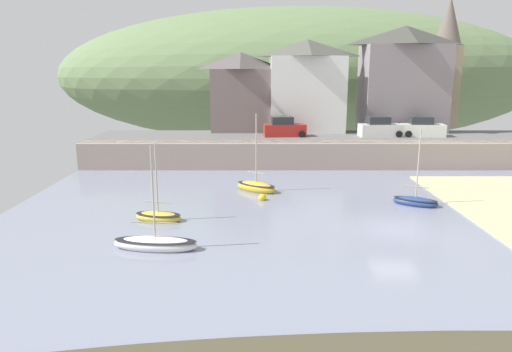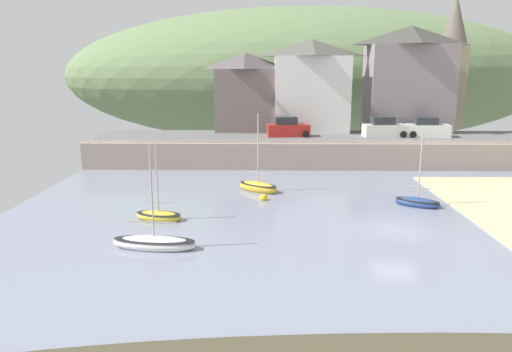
# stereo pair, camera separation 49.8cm
# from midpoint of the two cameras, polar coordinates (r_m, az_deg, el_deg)

# --- Properties ---
(ground) EXTENTS (48.00, 41.00, 0.61)m
(ground) POSITION_cam_midpoint_polar(r_m,az_deg,el_deg) (20.04, 28.98, -14.59)
(ground) COLOR gray
(quay_seawall) EXTENTS (48.00, 9.40, 2.40)m
(quay_seawall) POSITION_cam_midpoint_polar(r_m,az_deg,el_deg) (43.98, 11.17, 2.84)
(quay_seawall) COLOR gray
(quay_seawall) RESTS_ON ground
(hillside_backdrop) EXTENTS (80.00, 44.00, 21.99)m
(hillside_backdrop) POSITION_cam_midpoint_polar(r_m,az_deg,el_deg) (80.66, 6.28, 12.03)
(hillside_backdrop) COLOR #637C50
(hillside_backdrop) RESTS_ON ground
(waterfront_building_left) EXTENTS (6.50, 4.93, 8.23)m
(waterfront_building_left) POSITION_cam_midpoint_polar(r_m,az_deg,el_deg) (50.42, -1.03, 10.34)
(waterfront_building_left) COLOR slate
(waterfront_building_left) RESTS_ON ground
(waterfront_building_centre) EXTENTS (8.01, 5.82, 9.52)m
(waterfront_building_centre) POSITION_cam_midpoint_polar(r_m,az_deg,el_deg) (50.62, 7.02, 10.98)
(waterfront_building_centre) COLOR silver
(waterfront_building_centre) RESTS_ON ground
(waterfront_building_right) EXTENTS (8.83, 5.71, 10.89)m
(waterfront_building_right) POSITION_cam_midpoint_polar(r_m,az_deg,el_deg) (52.63, 18.37, 11.25)
(waterfront_building_right) COLOR gray
(waterfront_building_right) RESTS_ON ground
(church_with_spire) EXTENTS (3.00, 3.00, 14.41)m
(church_with_spire) POSITION_cam_midpoint_polar(r_m,az_deg,el_deg) (58.35, 23.05, 12.89)
(church_with_spire) COLOR gray
(church_with_spire) RESTS_ON ground
(sailboat_white_hull) EXTENTS (3.09, 1.86, 4.87)m
(sailboat_white_hull) POSITION_cam_midpoint_polar(r_m,az_deg,el_deg) (28.78, -11.33, -4.78)
(sailboat_white_hull) COLOR gold
(sailboat_white_hull) RESTS_ON ground
(dinghy_open_wooden) EXTENTS (4.46, 1.74, 5.48)m
(dinghy_open_wooden) POSITION_cam_midpoint_polar(r_m,az_deg,el_deg) (24.39, -11.76, -8.02)
(dinghy_open_wooden) COLOR white
(dinghy_open_wooden) RESTS_ON ground
(rowboat_small_beached) EXTENTS (3.43, 2.90, 5.98)m
(rowboat_small_beached) POSITION_cam_midpoint_polar(r_m,az_deg,el_deg) (34.74, 0.65, -1.34)
(rowboat_small_beached) COLOR gold
(rowboat_small_beached) RESTS_ON ground
(motorboat_with_cabin) EXTENTS (3.17, 2.51, 5.21)m
(motorboat_with_cabin) POSITION_cam_midpoint_polar(r_m,az_deg,el_deg) (32.92, 19.56, -3.02)
(motorboat_with_cabin) COLOR navy
(motorboat_with_cabin) RESTS_ON ground
(parked_car_near_slipway) EXTENTS (4.24, 2.09, 1.95)m
(parked_car_near_slipway) POSITION_cam_midpoint_polar(r_m,az_deg,el_deg) (46.26, 4.21, 5.86)
(parked_car_near_slipway) COLOR red
(parked_car_near_slipway) RESTS_ON ground
(parked_car_by_wall) EXTENTS (4.22, 2.00, 1.95)m
(parked_car_by_wall) POSITION_cam_midpoint_polar(r_m,az_deg,el_deg) (47.72, 15.69, 5.63)
(parked_car_by_wall) COLOR silver
(parked_car_by_wall) RESTS_ON ground
(parked_car_end_of_row) EXTENTS (4.22, 2.02, 1.95)m
(parked_car_end_of_row) POSITION_cam_midpoint_polar(r_m,az_deg,el_deg) (48.94, 20.49, 5.47)
(parked_car_end_of_row) COLOR silver
(parked_car_end_of_row) RESTS_ON ground
(mooring_buoy) EXTENTS (0.55, 0.55, 0.55)m
(mooring_buoy) POSITION_cam_midpoint_polar(r_m,az_deg,el_deg) (32.39, 1.36, -2.68)
(mooring_buoy) COLOR yellow
(mooring_buoy) RESTS_ON ground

